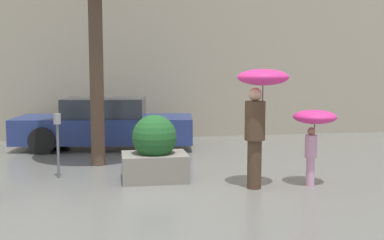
{
  "coord_description": "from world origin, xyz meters",
  "views": [
    {
      "loc": [
        -0.63,
        -8.1,
        2.14
      ],
      "look_at": [
        0.97,
        1.6,
        1.05
      ],
      "focal_mm": 45.0,
      "sensor_mm": 36.0,
      "label": 1
    }
  ],
  "objects": [
    {
      "name": "parked_car_near",
      "position": [
        -0.85,
        4.7,
        0.62
      ],
      "size": [
        4.77,
        2.39,
        1.32
      ],
      "rotation": [
        0.0,
        0.0,
        1.44
      ],
      "color": "navy",
      "rests_on": "ground"
    },
    {
      "name": "planter_box",
      "position": [
        0.13,
        0.84,
        0.55
      ],
      "size": [
        1.22,
        0.89,
        1.25
      ],
      "color": "gray",
      "rests_on": "ground"
    },
    {
      "name": "person_adult",
      "position": [
        1.9,
        -0.02,
        1.56
      ],
      "size": [
        0.9,
        0.9,
        2.1
      ],
      "rotation": [
        0.0,
        0.0,
        0.37
      ],
      "color": "#473323",
      "rests_on": "ground"
    },
    {
      "name": "ground_plane",
      "position": [
        0.0,
        0.0,
        0.0
      ],
      "size": [
        40.0,
        40.0,
        0.0
      ],
      "primitive_type": "plane",
      "color": "slate"
    },
    {
      "name": "parking_meter",
      "position": [
        -1.69,
        1.31,
        0.9
      ],
      "size": [
        0.14,
        0.14,
        1.25
      ],
      "color": "#595B60",
      "rests_on": "ground"
    },
    {
      "name": "person_child",
      "position": [
        2.92,
        -0.01,
        1.12
      ],
      "size": [
        0.77,
        0.77,
        1.37
      ],
      "rotation": [
        0.0,
        0.0,
        0.62
      ],
      "color": "#D199B7",
      "rests_on": "ground"
    },
    {
      "name": "building_facade",
      "position": [
        0.0,
        6.5,
        3.0
      ],
      "size": [
        18.0,
        0.3,
        6.0
      ],
      "color": "#9E937F",
      "rests_on": "ground"
    }
  ]
}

